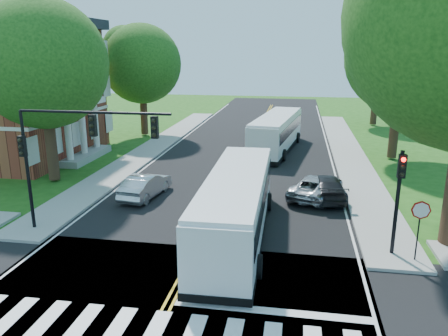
% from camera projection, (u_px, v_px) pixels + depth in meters
% --- Properties ---
extents(ground, '(140.00, 140.00, 0.00)m').
position_uv_depth(ground, '(155.00, 330.00, 13.51)').
color(ground, '#1D4C13').
rests_on(ground, ground).
extents(road, '(14.00, 96.00, 0.01)m').
position_uv_depth(road, '(237.00, 173.00, 30.62)').
color(road, black).
rests_on(road, ground).
extents(cross_road, '(60.00, 12.00, 0.01)m').
position_uv_depth(cross_road, '(155.00, 330.00, 13.50)').
color(cross_road, black).
rests_on(cross_road, ground).
extents(center_line, '(0.36, 70.00, 0.01)m').
position_uv_depth(center_line, '(244.00, 159.00, 34.42)').
color(center_line, gold).
rests_on(center_line, road).
extents(edge_line_w, '(0.12, 70.00, 0.01)m').
position_uv_depth(edge_line_w, '(161.00, 156.00, 35.52)').
color(edge_line_w, silver).
rests_on(edge_line_w, road).
extents(edge_line_e, '(0.12, 70.00, 0.01)m').
position_uv_depth(edge_line_e, '(332.00, 163.00, 33.32)').
color(edge_line_e, silver).
rests_on(edge_line_e, road).
extents(stop_bar, '(6.60, 0.40, 0.01)m').
position_uv_depth(stop_bar, '(272.00, 311.00, 14.46)').
color(stop_bar, silver).
rests_on(stop_bar, road).
extents(sidewalk_nw, '(2.60, 40.00, 0.15)m').
position_uv_depth(sidewalk_nw, '(155.00, 146.00, 38.60)').
color(sidewalk_nw, gray).
rests_on(sidewalk_nw, ground).
extents(sidewalk_ne, '(2.60, 40.00, 0.15)m').
position_uv_depth(sidewalk_ne, '(348.00, 154.00, 35.91)').
color(sidewalk_ne, gray).
rests_on(sidewalk_ne, ground).
extents(tree_west_near, '(8.00, 8.00, 11.40)m').
position_uv_depth(tree_west_near, '(43.00, 64.00, 26.69)').
color(tree_west_near, '#321E14').
rests_on(tree_west_near, ground).
extents(tree_west_far, '(7.60, 7.60, 10.67)m').
position_uv_depth(tree_west_far, '(142.00, 64.00, 41.96)').
color(tree_west_far, '#321E14').
rests_on(tree_west_far, ground).
extents(tree_east_mid, '(8.40, 8.40, 11.93)m').
position_uv_depth(tree_east_mid, '(402.00, 57.00, 32.39)').
color(tree_east_mid, '#321E14').
rests_on(tree_east_mid, ground).
extents(tree_east_far, '(7.20, 7.20, 10.34)m').
position_uv_depth(tree_east_far, '(378.00, 63.00, 47.70)').
color(tree_east_far, '#321E14').
rests_on(tree_east_far, ground).
extents(signal_nw, '(7.15, 0.46, 5.66)m').
position_uv_depth(signal_nw, '(71.00, 143.00, 19.41)').
color(signal_nw, black).
rests_on(signal_nw, ground).
extents(signal_ne, '(0.30, 0.46, 4.40)m').
position_uv_depth(signal_ne, '(399.00, 189.00, 17.52)').
color(signal_ne, black).
rests_on(signal_ne, ground).
extents(stop_sign, '(0.76, 0.08, 2.53)m').
position_uv_depth(stop_sign, '(420.00, 216.00, 17.20)').
color(stop_sign, black).
rests_on(stop_sign, ground).
extents(bus_lead, '(3.00, 11.72, 3.02)m').
position_uv_depth(bus_lead, '(236.00, 205.00, 19.71)').
color(bus_lead, silver).
rests_on(bus_lead, road).
extents(bus_follow, '(4.10, 11.86, 3.01)m').
position_uv_depth(bus_follow, '(277.00, 132.00, 37.00)').
color(bus_follow, silver).
rests_on(bus_follow, road).
extents(hatchback, '(2.03, 4.41, 1.40)m').
position_uv_depth(hatchback, '(145.00, 185.00, 25.45)').
color(hatchback, '#AEB0B5').
rests_on(hatchback, road).
extents(suv, '(3.70, 5.20, 1.32)m').
position_uv_depth(suv, '(316.00, 187.00, 25.34)').
color(suv, '#A5A7AC').
rests_on(suv, road).
extents(dark_sedan, '(2.34, 4.85, 1.36)m').
position_uv_depth(dark_sedan, '(326.00, 187.00, 25.26)').
color(dark_sedan, black).
rests_on(dark_sedan, road).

